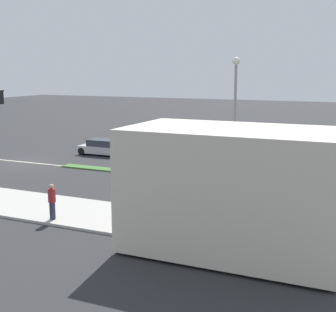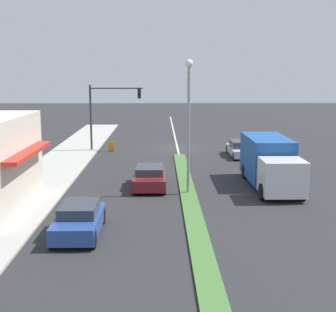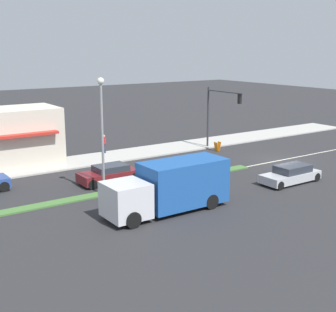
{
  "view_description": "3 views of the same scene",
  "coord_description": "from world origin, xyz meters",
  "px_view_note": "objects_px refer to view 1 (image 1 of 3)",
  "views": [
    {
      "loc": [
        26.78,
        23.92,
        6.7
      ],
      "look_at": [
        0.36,
        12.16,
        1.4
      ],
      "focal_mm": 50.0,
      "sensor_mm": 36.0,
      "label": 1
    },
    {
      "loc": [
        1.56,
        41.94,
        6.79
      ],
      "look_at": [
        1.08,
        13.27,
        1.63
      ],
      "focal_mm": 50.0,
      "sensor_mm": 36.0,
      "label": 2
    },
    {
      "loc": [
        -26.12,
        29.24,
        9.26
      ],
      "look_at": [
        0.61,
        10.9,
        1.71
      ],
      "focal_mm": 50.0,
      "sensor_mm": 36.0,
      "label": 3
    }
  ],
  "objects_px": {
    "street_lamp": "(235,104)",
    "pedestrian": "(52,201)",
    "delivery_truck": "(229,145)",
    "sedan_maroon": "(198,178)",
    "sedan_silver": "(106,148)"
  },
  "relations": [
    {
      "from": "pedestrian",
      "to": "delivery_truck",
      "type": "height_order",
      "value": "delivery_truck"
    },
    {
      "from": "delivery_truck",
      "to": "sedan_maroon",
      "type": "xyz_separation_m",
      "value": [
        7.2,
        0.27,
        -0.85
      ]
    },
    {
      "from": "sedan_silver",
      "to": "pedestrian",
      "type": "bearing_deg",
      "value": 23.26
    },
    {
      "from": "sedan_maroon",
      "to": "street_lamp",
      "type": "bearing_deg",
      "value": 145.92
    },
    {
      "from": "delivery_truck",
      "to": "sedan_silver",
      "type": "bearing_deg",
      "value": -90.0
    },
    {
      "from": "pedestrian",
      "to": "sedan_silver",
      "type": "bearing_deg",
      "value": -156.74
    },
    {
      "from": "pedestrian",
      "to": "sedan_silver",
      "type": "relative_size",
      "value": 0.36
    },
    {
      "from": "pedestrian",
      "to": "delivery_truck",
      "type": "bearing_deg",
      "value": 167.01
    },
    {
      "from": "street_lamp",
      "to": "sedan_maroon",
      "type": "relative_size",
      "value": 1.79
    },
    {
      "from": "delivery_truck",
      "to": "sedan_maroon",
      "type": "bearing_deg",
      "value": 2.19
    },
    {
      "from": "street_lamp",
      "to": "sedan_silver",
      "type": "height_order",
      "value": "street_lamp"
    },
    {
      "from": "pedestrian",
      "to": "sedan_silver",
      "type": "height_order",
      "value": "pedestrian"
    },
    {
      "from": "street_lamp",
      "to": "pedestrian",
      "type": "relative_size",
      "value": 4.55
    },
    {
      "from": "street_lamp",
      "to": "sedan_silver",
      "type": "relative_size",
      "value": 1.62
    },
    {
      "from": "street_lamp",
      "to": "pedestrian",
      "type": "bearing_deg",
      "value": -26.98
    }
  ]
}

